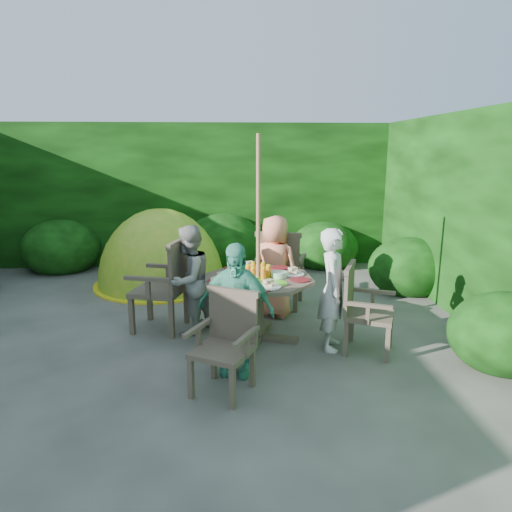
{
  "coord_description": "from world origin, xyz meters",
  "views": [
    {
      "loc": [
        0.71,
        -4.54,
        2.03
      ],
      "look_at": [
        1.02,
        0.55,
        0.85
      ],
      "focal_mm": 32.0,
      "sensor_mm": 36.0,
      "label": 1
    }
  ],
  "objects": [
    {
      "name": "ground",
      "position": [
        0.0,
        0.0,
        0.0
      ],
      "size": [
        60.0,
        60.0,
        0.0
      ],
      "primitive_type": "plane",
      "color": "#45423D",
      "rests_on": "ground"
    },
    {
      "name": "garden_chair_front",
      "position": [
        0.67,
        -0.9,
        0.45
      ],
      "size": [
        0.65,
        0.62,
        0.84
      ],
      "rotation": [
        0.0,
        0.0,
        -0.48
      ],
      "color": "#44382C",
      "rests_on": "ground"
    },
    {
      "name": "child_front",
      "position": [
        0.76,
        -0.61,
        0.62
      ],
      "size": [
        0.79,
        0.54,
        1.24
      ],
      "primitive_type": "imported",
      "rotation": [
        0.0,
        0.0,
        -0.35
      ],
      "color": "#49AB8A",
      "rests_on": "ground"
    },
    {
      "name": "garden_chair_back",
      "position": [
        1.37,
        1.19,
        0.53
      ],
      "size": [
        0.72,
        0.68,
        1.0
      ],
      "rotation": [
        0.0,
        0.0,
        2.85
      ],
      "color": "#44382C",
      "rests_on": "ground"
    },
    {
      "name": "hedge_enclosure",
      "position": [
        0.0,
        1.33,
        1.25
      ],
      "size": [
        9.0,
        9.0,
        2.5
      ],
      "color": "black",
      "rests_on": "ground"
    },
    {
      "name": "patio_table",
      "position": [
        1.02,
        0.15,
        0.6
      ],
      "size": [
        1.55,
        1.55,
        0.85
      ],
      "rotation": [
        0.0,
        0.0,
        -0.32
      ],
      "color": "#44382C",
      "rests_on": "ground"
    },
    {
      "name": "child_left",
      "position": [
        0.26,
        0.41,
        0.62
      ],
      "size": [
        0.71,
        0.76,
        1.24
      ],
      "primitive_type": "imported",
      "rotation": [
        0.0,
        0.0,
        -2.12
      ],
      "color": "gray",
      "rests_on": "ground"
    },
    {
      "name": "garden_chair_left",
      "position": [
        -0.02,
        0.5,
        0.55
      ],
      "size": [
        0.68,
        0.73,
        1.02
      ],
      "rotation": [
        0.0,
        0.0,
        -1.83
      ],
      "color": "#44382C",
      "rests_on": "ground"
    },
    {
      "name": "parasol_pole",
      "position": [
        1.02,
        0.15,
        1.1
      ],
      "size": [
        0.06,
        0.06,
        2.2
      ],
      "primitive_type": "cylinder",
      "rotation": [
        0.0,
        0.0,
        -0.32
      ],
      "color": "olive",
      "rests_on": "ground"
    },
    {
      "name": "garden_chair_right",
      "position": [
        2.06,
        -0.19,
        0.47
      ],
      "size": [
        0.63,
        0.66,
        0.87
      ],
      "rotation": [
        0.0,
        0.0,
        1.17
      ],
      "color": "#44382C",
      "rests_on": "ground"
    },
    {
      "name": "dome_tent",
      "position": [
        -0.35,
        2.39,
        0.0
      ],
      "size": [
        2.15,
        2.15,
        2.36
      ],
      "rotation": [
        0.0,
        0.0,
        0.12
      ],
      "color": "#78B623",
      "rests_on": "ground"
    },
    {
      "name": "child_right",
      "position": [
        1.77,
        -0.1,
        0.64
      ],
      "size": [
        0.41,
        0.52,
        1.28
      ],
      "primitive_type": "imported",
      "rotation": [
        0.0,
        0.0,
        1.33
      ],
      "color": "silver",
      "rests_on": "ground"
    },
    {
      "name": "child_back",
      "position": [
        1.27,
        0.91,
        0.63
      ],
      "size": [
        0.74,
        0.67,
        1.27
      ],
      "primitive_type": "imported",
      "rotation": [
        0.0,
        0.0,
        2.57
      ],
      "color": "#FD8D68",
      "rests_on": "ground"
    }
  ]
}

